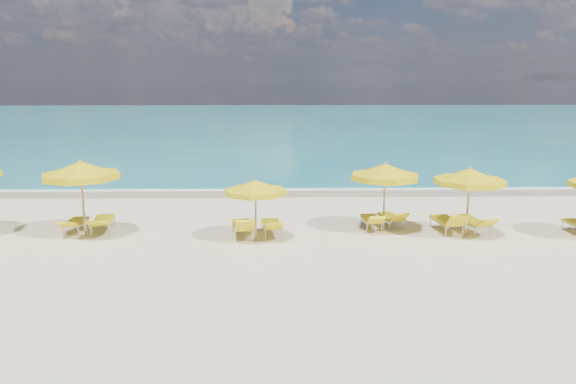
{
  "coord_description": "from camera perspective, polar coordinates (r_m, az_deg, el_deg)",
  "views": [
    {
      "loc": [
        -0.47,
        -18.4,
        5.29
      ],
      "look_at": [
        0.0,
        1.5,
        1.2
      ],
      "focal_mm": 35.0,
      "sensor_mm": 36.0,
      "label": 1
    }
  ],
  "objects": [
    {
      "name": "wet_sand_band",
      "position": [
        26.34,
        -0.3,
        0.02
      ],
      "size": [
        120.0,
        2.6,
        0.01
      ],
      "primitive_type": "cube",
      "color": "tan",
      "rests_on": "ground"
    },
    {
      "name": "whitecap_near",
      "position": [
        36.22,
        -10.13,
        3.03
      ],
      "size": [
        14.0,
        0.36,
        0.05
      ],
      "primitive_type": "cube",
      "color": "white",
      "rests_on": "ground"
    },
    {
      "name": "lounger_5_right",
      "position": [
        20.48,
        18.32,
        -3.31
      ],
      "size": [
        0.96,
        1.94,
        0.77
      ],
      "rotation": [
        0.0,
        0.0,
        0.2
      ],
      "color": "#A5A8AD",
      "rests_on": "ground"
    },
    {
      "name": "lounger_5_left",
      "position": [
        20.18,
        15.83,
        -3.31
      ],
      "size": [
        0.88,
        2.01,
        0.95
      ],
      "rotation": [
        0.0,
        0.0,
        0.11
      ],
      "color": "#A5A8AD",
      "rests_on": "ground"
    },
    {
      "name": "ground_plane",
      "position": [
        19.15,
        0.11,
        -4.42
      ],
      "size": [
        120.0,
        120.0,
        0.0
      ],
      "primitive_type": "plane",
      "color": "beige"
    },
    {
      "name": "lounger_4_left",
      "position": [
        20.09,
        8.46,
        -3.17
      ],
      "size": [
        0.63,
        1.74,
        0.73
      ],
      "rotation": [
        0.0,
        0.0,
        0.03
      ],
      "color": "#A5A8AD",
      "rests_on": "ground"
    },
    {
      "name": "lounger_3_right",
      "position": [
        19.11,
        -1.68,
        -3.77
      ],
      "size": [
        0.8,
        1.91,
        0.75
      ],
      "rotation": [
        0.0,
        0.0,
        0.11
      ],
      "color": "#A5A8AD",
      "rests_on": "ground"
    },
    {
      "name": "ocean",
      "position": [
        66.61,
        -0.95,
        7.05
      ],
      "size": [
        120.0,
        80.0,
        0.3
      ],
      "primitive_type": "cube",
      "color": "#16757E",
      "rests_on": "ground"
    },
    {
      "name": "umbrella_5",
      "position": [
        19.53,
        17.97,
        1.46
      ],
      "size": [
        3.07,
        3.07,
        2.39
      ],
      "rotation": [
        0.0,
        0.0,
        0.38
      ],
      "color": "tan",
      "rests_on": "ground"
    },
    {
      "name": "lounger_2_right",
      "position": [
        20.55,
        -18.28,
        -3.23
      ],
      "size": [
        0.88,
        2.07,
        0.72
      ],
      "rotation": [
        0.0,
        0.0,
        0.12
      ],
      "color": "#A5A8AD",
      "rests_on": "ground"
    },
    {
      "name": "lounger_4_right",
      "position": [
        20.56,
        10.37,
        -2.9
      ],
      "size": [
        0.88,
        1.76,
        0.74
      ],
      "rotation": [
        0.0,
        0.0,
        0.2
      ],
      "color": "#A5A8AD",
      "rests_on": "ground"
    },
    {
      "name": "umbrella_2",
      "position": [
        19.82,
        -20.31,
        2.02
      ],
      "size": [
        2.61,
        2.61,
        2.62
      ],
      "rotation": [
        0.0,
        0.0,
        0.01
      ],
      "color": "tan",
      "rests_on": "ground"
    },
    {
      "name": "lounger_2_left",
      "position": [
        20.8,
        -20.77,
        -3.3
      ],
      "size": [
        0.63,
        1.8,
        0.67
      ],
      "rotation": [
        0.0,
        0.0,
        0.03
      ],
      "color": "#A5A8AD",
      "rests_on": "ground"
    },
    {
      "name": "whitecap_far",
      "position": [
        43.56,
        9.9,
        4.46
      ],
      "size": [
        18.0,
        0.3,
        0.05
      ],
      "primitive_type": "cube",
      "color": "white",
      "rests_on": "ground"
    },
    {
      "name": "umbrella_4",
      "position": [
        19.55,
        9.84,
        1.99
      ],
      "size": [
        2.7,
        2.7,
        2.44
      ],
      "rotation": [
        0.0,
        0.0,
        0.13
      ],
      "color": "tan",
      "rests_on": "ground"
    },
    {
      "name": "foam_line",
      "position": [
        27.13,
        -0.33,
        0.36
      ],
      "size": [
        120.0,
        1.2,
        0.03
      ],
      "primitive_type": "cube",
      "color": "white",
      "rests_on": "ground"
    },
    {
      "name": "lounger_3_left",
      "position": [
        18.96,
        -4.62,
        -3.88
      ],
      "size": [
        0.91,
        1.97,
        0.88
      ],
      "rotation": [
        0.0,
        0.0,
        0.15
      ],
      "color": "#A5A8AD",
      "rests_on": "ground"
    },
    {
      "name": "umbrella_3",
      "position": [
        18.23,
        -3.33,
        0.44
      ],
      "size": [
        2.29,
        2.29,
        2.07
      ],
      "rotation": [
        0.0,
        0.0,
        -0.13
      ],
      "color": "tan",
      "rests_on": "ground"
    }
  ]
}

